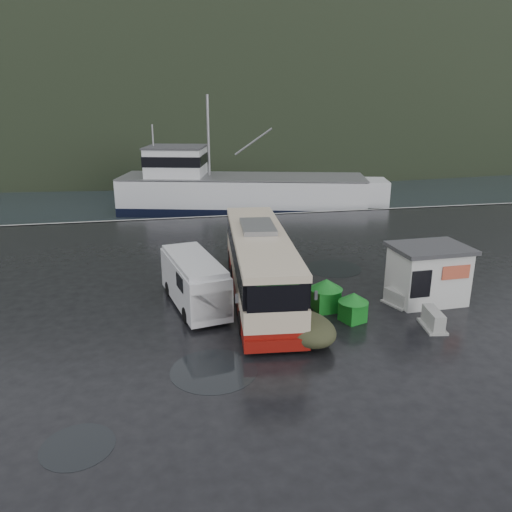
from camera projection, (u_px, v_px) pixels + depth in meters
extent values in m
plane|color=black|center=(224.00, 315.00, 23.28)|extent=(160.00, 160.00, 0.00)
cube|color=black|center=(167.00, 137.00, 126.07)|extent=(300.00, 180.00, 0.02)
cube|color=#999993|center=(193.00, 218.00, 41.97)|extent=(160.00, 0.60, 1.50)
ellipsoid|color=black|center=(179.00, 116.00, 258.72)|extent=(780.00, 540.00, 570.00)
cylinder|color=black|center=(214.00, 371.00, 18.53)|extent=(3.27, 3.27, 0.01)
cylinder|color=black|center=(78.00, 446.00, 14.51)|extent=(2.16, 2.16, 0.01)
cylinder|color=black|center=(287.00, 272.00, 28.85)|extent=(2.36, 2.36, 0.01)
cylinder|color=black|center=(333.00, 268.00, 29.55)|extent=(3.30, 3.30, 0.01)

